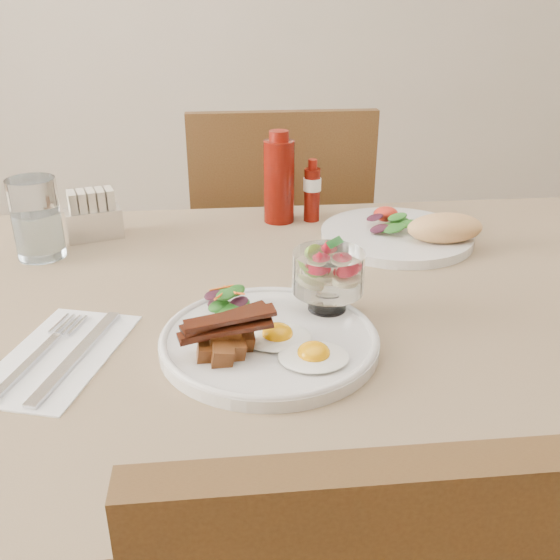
% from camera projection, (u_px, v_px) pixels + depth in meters
% --- Properties ---
extents(table, '(1.33, 0.88, 0.75)m').
position_uv_depth(table, '(320.00, 351.00, 0.96)').
color(table, brown).
rests_on(table, ground).
extents(chair_far, '(0.42, 0.42, 0.93)m').
position_uv_depth(chair_far, '(278.00, 263.00, 1.62)').
color(chair_far, brown).
rests_on(chair_far, ground).
extents(main_plate, '(0.28, 0.28, 0.02)m').
position_uv_depth(main_plate, '(269.00, 341.00, 0.80)').
color(main_plate, silver).
rests_on(main_plate, table).
extents(fried_eggs, '(0.14, 0.15, 0.02)m').
position_uv_depth(fried_eggs, '(295.00, 345.00, 0.76)').
color(fried_eggs, white).
rests_on(fried_eggs, main_plate).
extents(bacon_potato_pile, '(0.12, 0.07, 0.05)m').
position_uv_depth(bacon_potato_pile, '(225.00, 336.00, 0.74)').
color(bacon_potato_pile, brown).
rests_on(bacon_potato_pile, main_plate).
extents(side_salad, '(0.07, 0.06, 0.04)m').
position_uv_depth(side_salad, '(228.00, 301.00, 0.85)').
color(side_salad, '#1A5416').
rests_on(side_salad, main_plate).
extents(fruit_cup, '(0.10, 0.10, 0.10)m').
position_uv_depth(fruit_cup, '(328.00, 272.00, 0.84)').
color(fruit_cup, white).
rests_on(fruit_cup, main_plate).
extents(second_plate, '(0.28, 0.28, 0.07)m').
position_uv_depth(second_plate, '(408.00, 232.00, 1.12)').
color(second_plate, silver).
rests_on(second_plate, table).
extents(ketchup_bottle, '(0.06, 0.06, 0.18)m').
position_uv_depth(ketchup_bottle, '(279.00, 180.00, 1.20)').
color(ketchup_bottle, '#5A0B05').
rests_on(ketchup_bottle, table).
extents(hot_sauce_bottle, '(0.05, 0.05, 0.12)m').
position_uv_depth(hot_sauce_bottle, '(312.00, 191.00, 1.21)').
color(hot_sauce_bottle, '#5A0B05').
rests_on(hot_sauce_bottle, table).
extents(sugar_caddy, '(0.11, 0.08, 0.09)m').
position_uv_depth(sugar_caddy, '(93.00, 217.00, 1.14)').
color(sugar_caddy, silver).
rests_on(sugar_caddy, table).
extents(water_glass, '(0.08, 0.08, 0.14)m').
position_uv_depth(water_glass, '(37.00, 223.00, 1.05)').
color(water_glass, white).
rests_on(water_glass, table).
extents(napkin_cutlery, '(0.19, 0.26, 0.01)m').
position_uv_depth(napkin_cutlery, '(60.00, 355.00, 0.78)').
color(napkin_cutlery, white).
rests_on(napkin_cutlery, table).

